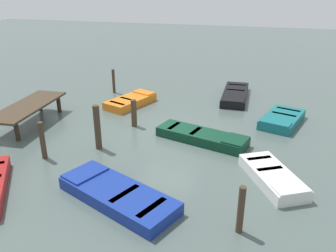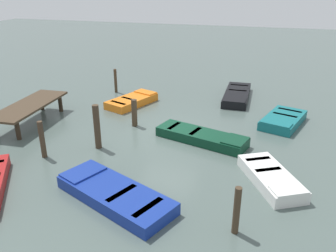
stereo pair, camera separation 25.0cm
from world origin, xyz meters
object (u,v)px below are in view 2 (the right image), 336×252
rowboat_white (271,178)px  mooring_piling_mid_left (237,211)px  rowboat_orange (132,101)px  mooring_piling_near_left (134,113)px  mooring_piling_far_right (42,140)px  mooring_piling_near_right (97,127)px  rowboat_blue (114,194)px  dock_segment (29,107)px  rowboat_teal (283,120)px  rowboat_dark_green (202,137)px  mooring_piling_far_left (116,81)px  rowboat_black (237,95)px

rowboat_white → mooring_piling_mid_left: mooring_piling_mid_left is taller
rowboat_white → rowboat_orange: bearing=-158.0°
mooring_piling_near_left → mooring_piling_far_right: 4.45m
rowboat_orange → mooring_piling_near_right: mooring_piling_near_right is taller
mooring_piling_near_right → mooring_piling_far_right: bearing=129.0°
rowboat_blue → mooring_piling_near_left: (5.69, 1.58, 0.42)m
dock_segment → mooring_piling_far_right: bearing=-139.8°
mooring_piling_near_right → mooring_piling_far_right: 2.10m
mooring_piling_near_left → rowboat_teal: bearing=-72.0°
dock_segment → rowboat_blue: (-4.61, -6.41, -0.61)m
rowboat_orange → rowboat_dark_green: same height
rowboat_teal → mooring_piling_near_right: bearing=-39.0°
rowboat_dark_green → mooring_piling_far_left: bearing=156.1°
rowboat_black → mooring_piling_far_right: (-9.27, 6.33, 0.52)m
rowboat_dark_green → mooring_piling_near_right: size_ratio=2.21×
dock_segment → rowboat_white: size_ratio=1.48×
rowboat_blue → rowboat_teal: 9.33m
mooring_piling_far_left → rowboat_orange: bearing=-135.6°
rowboat_black → rowboat_white: same height
dock_segment → rowboat_blue: bearing=-128.9°
mooring_piling_mid_left → rowboat_black: bearing=5.9°
rowboat_orange → rowboat_white: (-6.08, -7.43, 0.00)m
rowboat_white → mooring_piling_mid_left: size_ratio=2.15×
rowboat_black → mooring_piling_near_left: size_ratio=3.17×
rowboat_blue → mooring_piling_near_right: bearing=-32.0°
mooring_piling_far_left → mooring_piling_mid_left: bearing=-142.1°
mooring_piling_far_right → mooring_piling_far_left: size_ratio=1.03×
rowboat_black → mooring_piling_far_left: bearing=-84.1°
mooring_piling_far_right → mooring_piling_far_left: bearing=5.6°
rowboat_blue → mooring_piling_mid_left: size_ratio=3.00×
rowboat_orange → rowboat_dark_green: bearing=-106.8°
dock_segment → rowboat_orange: bearing=-46.3°
mooring_piling_far_left → mooring_piling_near_left: bearing=-146.5°
rowboat_orange → mooring_piling_far_right: bearing=-167.4°
mooring_piling_far_left → rowboat_blue: bearing=-155.9°
mooring_piling_mid_left → mooring_piling_near_right: bearing=58.6°
rowboat_white → mooring_piling_far_right: size_ratio=2.06×
rowboat_blue → mooring_piling_near_right: size_ratio=2.31×
dock_segment → mooring_piling_far_left: mooring_piling_far_left is taller
rowboat_blue → mooring_piling_near_left: size_ratio=3.30×
rowboat_orange → mooring_piling_mid_left: size_ratio=2.28×
dock_segment → rowboat_orange: size_ratio=1.40×
rowboat_dark_green → mooring_piling_near_left: 3.46m
rowboat_teal → mooring_piling_near_right: size_ratio=1.72×
rowboat_dark_green → mooring_piling_far_right: (-3.09, 5.54, 0.52)m
dock_segment → mooring_piling_near_right: bearing=-112.2°
rowboat_dark_green → rowboat_white: 3.83m
rowboat_dark_green → mooring_piling_near_right: 4.35m
rowboat_blue → mooring_piling_mid_left: mooring_piling_mid_left is taller
rowboat_white → mooring_piling_far_left: size_ratio=2.13×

